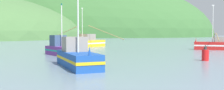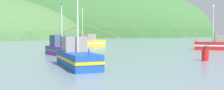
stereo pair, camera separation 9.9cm
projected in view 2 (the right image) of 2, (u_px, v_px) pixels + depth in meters
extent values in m
ellipsoid|color=#386633|center=(99.00, 36.00, 235.90)|extent=(217.04, 173.63, 96.85)
cube|color=#19479E|center=(77.00, 60.00, 21.08)|extent=(3.66, 7.68, 1.26)
cube|color=gold|center=(77.00, 59.00, 21.08)|extent=(3.70, 7.76, 0.23)
cone|color=#19479E|center=(89.00, 51.00, 17.89)|extent=(0.24, 0.24, 0.70)
cube|color=gray|center=(74.00, 44.00, 21.99)|extent=(2.24, 2.29, 1.29)
cylinder|color=silver|center=(78.00, 14.00, 20.70)|extent=(0.12, 0.12, 6.35)
cube|color=#6B2D84|center=(62.00, 51.00, 32.11)|extent=(4.52, 6.53, 1.17)
cube|color=teal|center=(62.00, 50.00, 32.11)|extent=(4.56, 6.60, 0.21)
cone|color=#6B2D84|center=(72.00, 45.00, 29.72)|extent=(0.27, 0.27, 0.70)
cube|color=#334C6B|center=(58.00, 41.00, 32.90)|extent=(2.28, 2.32, 1.45)
cylinder|color=silver|center=(62.00, 26.00, 31.86)|extent=(0.12, 0.12, 5.27)
cube|color=teal|center=(62.00, 4.00, 31.73)|extent=(0.18, 0.34, 0.20)
cube|color=red|center=(216.00, 46.00, 42.87)|extent=(6.97, 4.75, 1.38)
cube|color=white|center=(216.00, 46.00, 42.86)|extent=(7.04, 4.79, 0.25)
cone|color=red|center=(196.00, 40.00, 43.78)|extent=(0.27, 0.27, 0.70)
cube|color=gray|center=(219.00, 39.00, 42.65)|extent=(1.83, 1.73, 0.91)
cylinder|color=silver|center=(213.00, 24.00, 42.84)|extent=(0.12, 0.12, 6.16)
cube|color=white|center=(214.00, 5.00, 42.69)|extent=(0.33, 0.19, 0.20)
cylinder|color=#997F4C|center=(218.00, 37.00, 39.80)|extent=(2.24, 4.13, 1.32)
cylinder|color=#997F4C|center=(214.00, 36.00, 45.78)|extent=(2.24, 4.13, 1.32)
cube|color=gold|center=(84.00, 44.00, 51.18)|extent=(10.02, 10.36, 1.40)
cube|color=white|center=(84.00, 44.00, 51.18)|extent=(10.12, 10.46, 0.25)
cone|color=gold|center=(65.00, 39.00, 46.58)|extent=(0.28, 0.28, 0.70)
cube|color=gray|center=(88.00, 37.00, 52.17)|extent=(3.54, 3.56, 1.34)
cylinder|color=silver|center=(83.00, 25.00, 50.65)|extent=(0.12, 0.12, 6.43)
cube|color=white|center=(82.00, 8.00, 50.50)|extent=(0.27, 0.28, 0.20)
cylinder|color=#997F4C|center=(106.00, 32.00, 48.07)|extent=(6.20, 5.90, 2.86)
cylinder|color=#997F4C|center=(64.00, 32.00, 54.08)|extent=(6.20, 5.90, 2.86)
cylinder|color=red|center=(205.00, 55.00, 25.80)|extent=(0.71, 0.71, 1.18)
cone|color=black|center=(205.00, 47.00, 25.76)|extent=(0.42, 0.42, 0.50)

